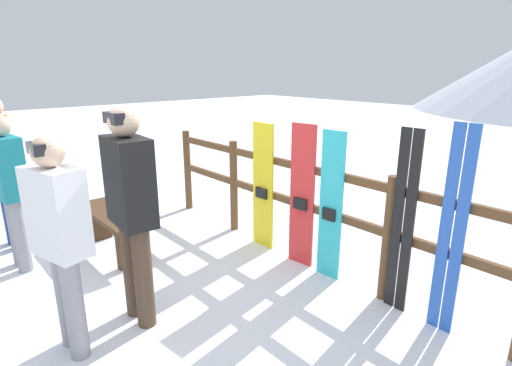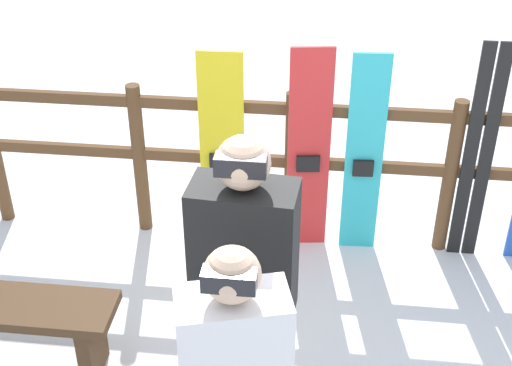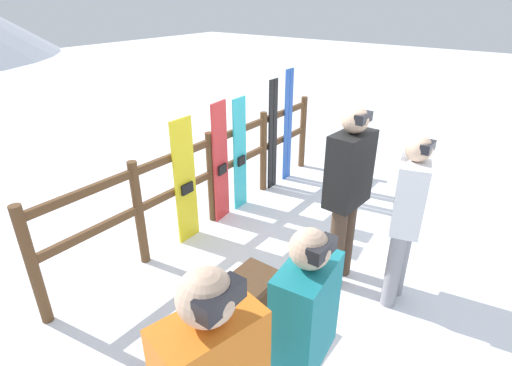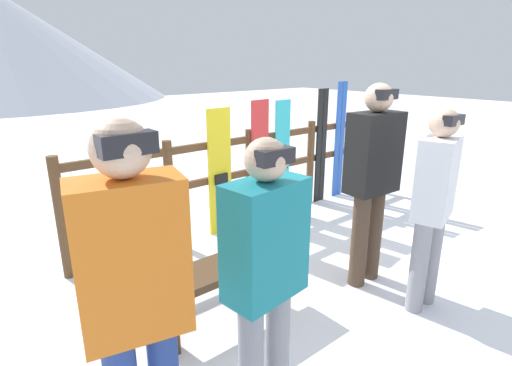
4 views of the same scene
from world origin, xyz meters
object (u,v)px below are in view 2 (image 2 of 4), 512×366
object	(u,v)px
person_black	(244,282)
snowboard_yellow	(222,151)
bench	(11,320)
snowboard_red	(309,153)
ski_pair_black	(478,156)
snowboard_cyan	(364,157)

from	to	relation	value
person_black	snowboard_yellow	xyz separation A→B (m)	(-0.39, 1.78, -0.31)
bench	snowboard_red	world-z (taller)	snowboard_red
person_black	ski_pair_black	size ratio (longest dim) A/B	1.12
snowboard_red	ski_pair_black	distance (m)	1.14
snowboard_cyan	person_black	bearing A→B (deg)	-108.62
person_black	bench	bearing A→B (deg)	165.90
snowboard_yellow	person_black	bearing A→B (deg)	-77.61
ski_pair_black	snowboard_yellow	bearing A→B (deg)	-179.89
snowboard_yellow	snowboard_red	xyz separation A→B (m)	(0.61, 0.00, 0.03)
snowboard_yellow	snowboard_cyan	size ratio (longest dim) A/B	0.98
snowboard_red	person_black	bearing A→B (deg)	-96.99
snowboard_yellow	snowboard_cyan	world-z (taller)	snowboard_cyan
snowboard_red	snowboard_cyan	xyz separation A→B (m)	(0.38, -0.00, -0.01)
bench	person_black	xyz separation A→B (m)	(1.41, -0.35, 0.70)
ski_pair_black	person_black	bearing A→B (deg)	-127.34
snowboard_red	bench	bearing A→B (deg)	-138.75
person_black	snowboard_cyan	bearing A→B (deg)	71.38
bench	ski_pair_black	distance (m)	3.14
bench	ski_pair_black	size ratio (longest dim) A/B	0.76
snowboard_red	snowboard_cyan	bearing A→B (deg)	-0.00
bench	person_black	world-z (taller)	person_black
snowboard_yellow	snowboard_red	bearing A→B (deg)	0.00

